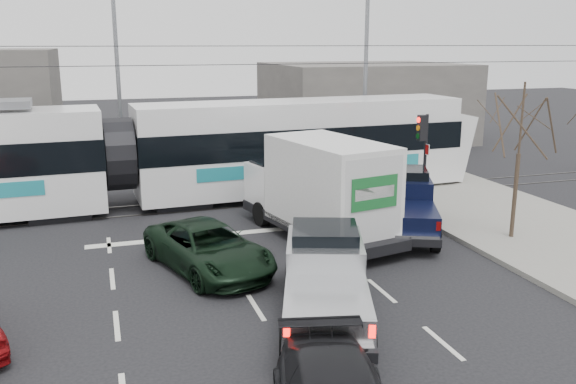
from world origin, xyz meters
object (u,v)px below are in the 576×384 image
object	(u,v)px
street_lamp_near	(362,69)
street_lamp_far	(113,70)
traffic_signal	(423,141)
box_truck	(320,190)
navy_pickup	(404,203)
bare_tree	(521,126)
green_car	(208,248)
tram	(117,156)
silver_pickup	(325,275)

from	to	relation	value
street_lamp_near	street_lamp_far	size ratio (longest dim) A/B	1.00
traffic_signal	box_truck	bearing A→B (deg)	-158.81
navy_pickup	bare_tree	bearing A→B (deg)	-9.01
green_car	street_lamp_near	bearing A→B (deg)	31.80
street_lamp_near	tram	size ratio (longest dim) A/B	0.31
traffic_signal	silver_pickup	xyz separation A→B (m)	(-6.69, -7.35, -1.76)
silver_pickup	green_car	xyz separation A→B (m)	(-2.12, 3.71, -0.31)
silver_pickup	traffic_signal	bearing A→B (deg)	67.04
tram	navy_pickup	distance (m)	10.95
street_lamp_near	street_lamp_far	xyz separation A→B (m)	(-11.50, 2.00, 0.00)
green_car	navy_pickup	bearing A→B (deg)	-4.93
street_lamp_near	navy_pickup	world-z (taller)	street_lamp_near
bare_tree	street_lamp_near	xyz separation A→B (m)	(-0.29, 11.50, 1.32)
green_car	bare_tree	bearing A→B (deg)	-19.38
traffic_signal	box_truck	xyz separation A→B (m)	(-4.77, -1.85, -1.08)
bare_tree	silver_pickup	size ratio (longest dim) A/B	0.88
bare_tree	green_car	distance (m)	10.42
traffic_signal	street_lamp_near	bearing A→B (deg)	83.59
traffic_signal	box_truck	size ratio (longest dim) A/B	0.51
bare_tree	silver_pickup	distance (m)	8.96
traffic_signal	green_car	xyz separation A→B (m)	(-8.80, -3.64, -2.07)
tram	green_car	world-z (taller)	tram
street_lamp_far	tram	world-z (taller)	street_lamp_far
bare_tree	street_lamp_near	size ratio (longest dim) A/B	0.56
street_lamp_near	green_car	world-z (taller)	street_lamp_near
street_lamp_far	box_truck	size ratio (longest dim) A/B	1.28
silver_pickup	street_lamp_near	bearing A→B (deg)	82.46
traffic_signal	box_truck	world-z (taller)	traffic_signal
traffic_signal	street_lamp_far	bearing A→B (deg)	138.28
street_lamp_near	green_car	size ratio (longest dim) A/B	1.87
street_lamp_far	traffic_signal	bearing A→B (deg)	-41.72
navy_pickup	box_truck	bearing A→B (deg)	-161.29
green_car	box_truck	bearing A→B (deg)	6.63
street_lamp_far	box_truck	distance (m)	13.25
street_lamp_near	navy_pickup	xyz separation A→B (m)	(-2.66, -9.61, -4.07)
street_lamp_far	green_car	xyz separation A→B (m)	(1.85, -13.14, -4.44)
street_lamp_near	silver_pickup	world-z (taller)	street_lamp_near
traffic_signal	navy_pickup	world-z (taller)	traffic_signal
bare_tree	navy_pickup	xyz separation A→B (m)	(-2.95, 1.89, -2.75)
street_lamp_far	navy_pickup	world-z (taller)	street_lamp_far
traffic_signal	tram	distance (m)	11.60
silver_pickup	navy_pickup	bearing A→B (deg)	66.47
box_truck	green_car	distance (m)	4.52
traffic_signal	tram	xyz separation A→B (m)	(-10.91, 3.91, -0.64)
street_lamp_near	silver_pickup	distance (m)	17.16
traffic_signal	bare_tree	bearing A→B (deg)	-74.24
street_lamp_far	tram	size ratio (longest dim) A/B	0.31
bare_tree	navy_pickup	size ratio (longest dim) A/B	0.94
traffic_signal	street_lamp_far	xyz separation A→B (m)	(-10.66, 9.50, 2.37)
bare_tree	street_lamp_near	world-z (taller)	street_lamp_near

